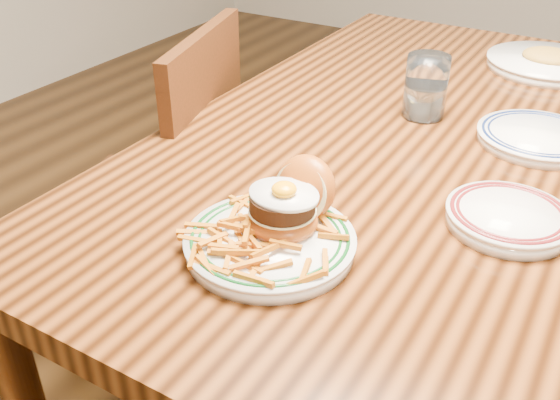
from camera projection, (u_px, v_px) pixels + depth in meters
The scene contains 8 objects.
floor at pixel (373, 381), 1.68m from camera, with size 6.00×6.00×0.00m, color black.
table at pixel (397, 165), 1.34m from camera, with size 0.85×1.60×0.75m.
chair_left at pixel (167, 193), 1.59m from camera, with size 0.52×0.52×0.91m.
main_plate at pixel (276, 227), 0.92m from camera, with size 0.25×0.26×0.12m.
side_plate at pixel (509, 216), 0.97m from camera, with size 0.19×0.19×0.03m.
rear_plate at pixel (538, 137), 1.22m from camera, with size 0.23×0.23×0.03m.
water_glass at pixel (425, 90), 1.32m from camera, with size 0.09×0.09×0.13m.
far_plate at pixel (548, 63), 1.59m from camera, with size 0.30×0.30×0.05m.
Camera 1 is at (0.39, -1.15, 1.29)m, focal length 40.00 mm.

